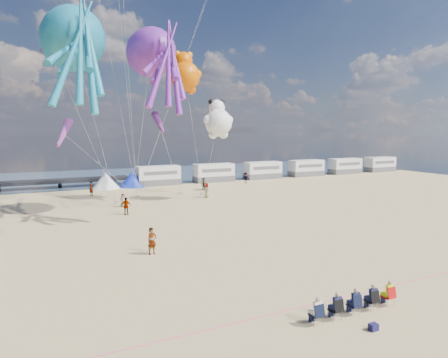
# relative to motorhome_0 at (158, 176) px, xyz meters

# --- Properties ---
(ground) EXTENTS (120.00, 120.00, 0.00)m
(ground) POSITION_rel_motorhome_0_xyz_m (-6.00, -40.00, -1.50)
(ground) COLOR #DEBE80
(ground) RESTS_ON ground
(water) EXTENTS (120.00, 120.00, 0.00)m
(water) POSITION_rel_motorhome_0_xyz_m (-6.00, 15.00, -1.48)
(water) COLOR #344B64
(water) RESTS_ON ground
(motorhome_0) EXTENTS (6.60, 2.50, 3.00)m
(motorhome_0) POSITION_rel_motorhome_0_xyz_m (0.00, 0.00, 0.00)
(motorhome_0) COLOR silver
(motorhome_0) RESTS_ON ground
(motorhome_1) EXTENTS (6.60, 2.50, 3.00)m
(motorhome_1) POSITION_rel_motorhome_0_xyz_m (9.50, 0.00, 0.00)
(motorhome_1) COLOR silver
(motorhome_1) RESTS_ON ground
(motorhome_2) EXTENTS (6.60, 2.50, 3.00)m
(motorhome_2) POSITION_rel_motorhome_0_xyz_m (19.00, 0.00, 0.00)
(motorhome_2) COLOR silver
(motorhome_2) RESTS_ON ground
(motorhome_3) EXTENTS (6.60, 2.50, 3.00)m
(motorhome_3) POSITION_rel_motorhome_0_xyz_m (28.50, 0.00, 0.00)
(motorhome_3) COLOR silver
(motorhome_3) RESTS_ON ground
(motorhome_4) EXTENTS (6.60, 2.50, 3.00)m
(motorhome_4) POSITION_rel_motorhome_0_xyz_m (38.00, 0.00, 0.00)
(motorhome_4) COLOR silver
(motorhome_4) RESTS_ON ground
(motorhome_5) EXTENTS (6.60, 2.50, 3.00)m
(motorhome_5) POSITION_rel_motorhome_0_xyz_m (47.50, 0.00, 0.00)
(motorhome_5) COLOR silver
(motorhome_5) RESTS_ON ground
(tent_white) EXTENTS (4.00, 4.00, 2.40)m
(tent_white) POSITION_rel_motorhome_0_xyz_m (-8.00, 0.00, -0.30)
(tent_white) COLOR white
(tent_white) RESTS_ON ground
(tent_blue) EXTENTS (4.00, 4.00, 2.40)m
(tent_blue) POSITION_rel_motorhome_0_xyz_m (-4.00, 0.00, -0.30)
(tent_blue) COLOR #1933CC
(tent_blue) RESTS_ON ground
(spectator_row) EXTENTS (6.10, 0.90, 1.30)m
(spectator_row) POSITION_rel_motorhome_0_xyz_m (-4.79, -46.61, -0.85)
(spectator_row) COLOR black
(spectator_row) RESTS_ON ground
(cooler_navy) EXTENTS (0.38, 0.28, 0.30)m
(cooler_navy) POSITION_rel_motorhome_0_xyz_m (-5.13, -48.14, -1.35)
(cooler_navy) COLOR #171543
(cooler_navy) RESTS_ON ground
(rope_line) EXTENTS (34.00, 0.03, 0.03)m
(rope_line) POSITION_rel_motorhome_0_xyz_m (-6.00, -45.00, -1.48)
(rope_line) COLOR #F2338C
(rope_line) RESTS_ON ground
(standing_person) EXTENTS (0.79, 0.63, 1.88)m
(standing_person) POSITION_rel_motorhome_0_xyz_m (-10.66, -33.64, -0.56)
(standing_person) COLOR tan
(standing_person) RESTS_ON ground
(beachgoer_0) EXTENTS (0.58, 0.41, 1.50)m
(beachgoer_0) POSITION_rel_motorhome_0_xyz_m (-8.78, -15.44, -0.75)
(beachgoer_0) COLOR #7F6659
(beachgoer_0) RESTS_ON ground
(beachgoer_2) EXTENTS (1.09, 1.03, 1.77)m
(beachgoer_2) POSITION_rel_motorhome_0_xyz_m (13.13, -4.34, -0.62)
(beachgoer_2) COLOR #7F6659
(beachgoer_2) RESTS_ON ground
(beachgoer_3) EXTENTS (1.34, 1.12, 1.81)m
(beachgoer_3) POSITION_rel_motorhome_0_xyz_m (-9.39, -19.93, -0.60)
(beachgoer_3) COLOR #7F6659
(beachgoer_3) RESTS_ON ground
(beachgoer_4) EXTENTS (1.13, 0.89, 1.80)m
(beachgoer_4) POSITION_rel_motorhome_0_xyz_m (4.36, -7.82, -0.60)
(beachgoer_4) COLOR #7F6659
(beachgoer_4) RESTS_ON ground
(beachgoer_5) EXTENTS (1.44, 1.74, 1.87)m
(beachgoer_5) POSITION_rel_motorhome_0_xyz_m (-10.88, -6.16, -0.56)
(beachgoer_5) COLOR #7F6659
(beachgoer_5) RESTS_ON ground
(beachgoer_6) EXTENTS (0.50, 0.71, 1.86)m
(beachgoer_6) POSITION_rel_motorhome_0_xyz_m (2.12, -13.87, -0.57)
(beachgoer_6) COLOR #7F6659
(beachgoer_6) RESTS_ON ground
(sandbag_a) EXTENTS (0.50, 0.35, 0.22)m
(sandbag_a) POSITION_rel_motorhome_0_xyz_m (-9.04, -13.01, -1.39)
(sandbag_a) COLOR gray
(sandbag_a) RESTS_ON ground
(sandbag_b) EXTENTS (0.50, 0.35, 0.22)m
(sandbag_b) POSITION_rel_motorhome_0_xyz_m (-6.45, -10.78, -1.39)
(sandbag_b) COLOR gray
(sandbag_b) RESTS_ON ground
(sandbag_c) EXTENTS (0.50, 0.35, 0.22)m
(sandbag_c) POSITION_rel_motorhome_0_xyz_m (2.58, -11.42, -1.39)
(sandbag_c) COLOR gray
(sandbag_c) RESTS_ON ground
(sandbag_d) EXTENTS (0.50, 0.35, 0.22)m
(sandbag_d) POSITION_rel_motorhome_0_xyz_m (0.10, -9.70, -1.39)
(sandbag_d) COLOR gray
(sandbag_d) RESTS_ON ground
(sandbag_e) EXTENTS (0.50, 0.35, 0.22)m
(sandbag_e) POSITION_rel_motorhome_0_xyz_m (-5.85, -10.15, -1.39)
(sandbag_e) COLOR gray
(sandbag_e) RESTS_ON ground
(kite_octopus_teal) EXTENTS (8.20, 11.76, 12.36)m
(kite_octopus_teal) POSITION_rel_motorhome_0_xyz_m (-13.78, -19.86, 15.25)
(kite_octopus_teal) COLOR teal
(kite_octopus_purple) EXTENTS (7.69, 10.69, 11.23)m
(kite_octopus_purple) POSITION_rel_motorhome_0_xyz_m (-6.45, -19.69, 14.76)
(kite_octopus_purple) COLOR #742599
(kite_panda) EXTENTS (4.78, 4.61, 5.63)m
(kite_panda) POSITION_rel_motorhome_0_xyz_m (2.71, -16.12, 7.91)
(kite_panda) COLOR white
(kite_teddy_orange) EXTENTS (5.33, 5.18, 5.99)m
(kite_teddy_orange) POSITION_rel_motorhome_0_xyz_m (-0.75, -14.26, 13.36)
(kite_teddy_orange) COLOR #DF5E00
(windsock_left) EXTENTS (2.20, 6.09, 5.99)m
(windsock_left) POSITION_rel_motorhome_0_xyz_m (-15.30, -18.18, 13.84)
(windsock_left) COLOR red
(windsock_mid) EXTENTS (1.50, 5.21, 5.13)m
(windsock_mid) POSITION_rel_motorhome_0_xyz_m (-3.54, -12.47, 7.93)
(windsock_mid) COLOR red
(windsock_right) EXTENTS (2.53, 5.17, 5.16)m
(windsock_right) POSITION_rel_motorhome_0_xyz_m (-14.78, -17.46, 6.69)
(windsock_right) COLOR red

